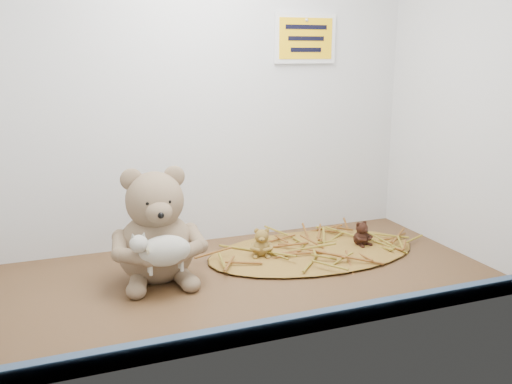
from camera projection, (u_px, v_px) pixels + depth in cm
name	position (u px, v px, depth cm)	size (l,w,h in cm)	color
alcove_shell	(225.00, 81.00, 130.41)	(120.40, 60.20, 90.40)	#3F2A16
front_rail	(291.00, 325.00, 106.56)	(119.28, 2.20, 3.60)	#3D5375
straw_bed	(312.00, 251.00, 149.69)	(56.88, 33.03, 1.10)	brown
main_teddy	(155.00, 225.00, 129.55)	(21.40, 22.59, 26.54)	#8A7355
toy_lamb	(165.00, 251.00, 121.69)	(14.58, 8.90, 9.42)	#B8B6A5
mini_teddy_tan	(262.00, 241.00, 144.66)	(5.86, 6.19, 7.27)	olive
mini_teddy_brown	(361.00, 232.00, 152.79)	(5.27, 5.56, 6.53)	black
wall_sign	(305.00, 39.00, 156.97)	(16.00, 1.20, 11.00)	#E8AB0B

